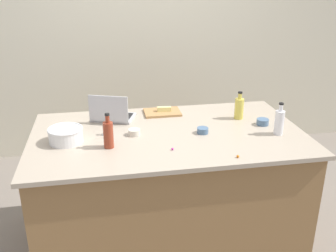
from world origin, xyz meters
The scene contains 18 objects.
ground_plane centered at (0.00, 0.00, 0.00)m, with size 12.00×12.00×0.00m, color slate.
wall_back centered at (0.00, 1.76, 1.30)m, with size 8.00×0.10×2.60m, color beige.
island_counter centered at (0.00, 0.00, 0.45)m, with size 1.92×1.11×0.90m.
laptop centered at (-0.38, 0.32, 0.95)m, with size 0.37×0.32×0.22m.
mixing_bowl_large centered at (-0.70, -0.04, 0.95)m, with size 0.23×0.23×0.10m.
bottle_vinegar centered at (0.76, -0.16, 0.99)m, with size 0.07×0.07×0.23m.
bottle_oil centered at (0.59, 0.18, 0.99)m, with size 0.07×0.07×0.22m.
bottle_soy centered at (-0.42, -0.17, 0.99)m, with size 0.07×0.07×0.23m.
cutting_board centered at (0.02, 0.40, 0.91)m, with size 0.29×0.20×0.02m, color #AD7F4C.
butter_stick_left centered at (0.04, 0.40, 0.94)m, with size 0.11×0.04×0.04m, color #F4E58C.
ramekin_small centered at (-0.24, 0.00, 0.92)m, with size 0.08×0.08×0.04m, color beige.
ramekin_medium centered at (0.72, 0.02, 0.92)m, with size 0.09×0.09×0.04m, color slate.
ramekin_wide centered at (0.24, -0.05, 0.92)m, with size 0.08×0.08×0.04m, color slate.
kitchen_timer centered at (-0.43, 0.04, 0.94)m, with size 0.07×0.07×0.08m.
candy_0 centered at (-0.52, 0.32, 0.91)m, with size 0.02×0.02×0.02m, color yellow.
candy_1 centered at (-0.02, -0.29, 0.91)m, with size 0.02×0.02×0.02m, color #CC3399.
candy_2 centered at (-0.71, 0.27, 0.91)m, with size 0.02×0.02×0.02m, color #CC3399.
candy_3 centered at (0.35, -0.46, 0.91)m, with size 0.02×0.02×0.02m, color orange.
Camera 1 is at (-0.44, -2.47, 1.96)m, focal length 41.03 mm.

